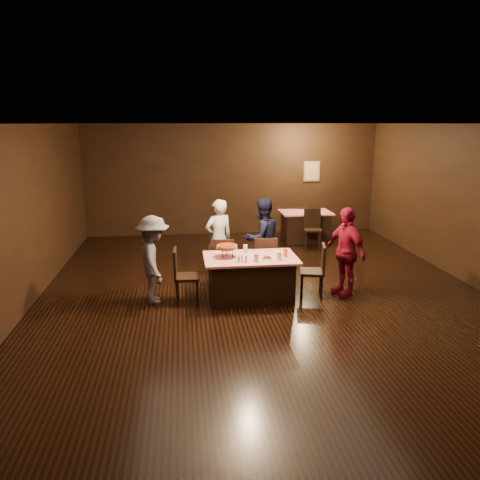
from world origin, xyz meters
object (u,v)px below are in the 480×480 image
Objects in this scene: chair_far_left at (224,262)px; chair_end_right at (312,271)px; diner_navy_hoodie at (262,238)px; chair_far_right at (265,260)px; pizza_stand at (227,247)px; glass_back at (245,249)px; chair_back_near at (313,229)px; main_table at (250,278)px; glass_front_left at (256,258)px; back_table at (305,226)px; plate_empty at (280,253)px; diner_grey_knit at (154,260)px; glass_front_right at (279,256)px; chair_back_far at (300,218)px; diner_red_shirt at (345,251)px; glass_amber at (285,253)px; diner_white_jacket at (219,239)px; chair_end_left at (187,276)px.

chair_far_left is 1.68m from chair_end_right.
chair_far_right is at bearing 64.96° from diner_navy_hoodie.
pizza_stand reaches higher than glass_back.
pizza_stand reaches higher than chair_far_right.
main_table is at bearing -112.10° from chair_back_near.
main_table is 0.55m from glass_front_left.
plate_empty reaches higher than back_table.
glass_front_left is at bearing 51.67° from diner_navy_hoodie.
chair_far_right is 2.18m from diner_grey_knit.
chair_far_right reaches higher than glass_front_right.
chair_far_left is at bearing 70.28° from chair_back_far.
chair_back_far is at bearing 154.10° from diner_red_shirt.
chair_far_right is at bearing 41.19° from pizza_stand.
glass_amber reaches higher than main_table.
diner_white_jacket is at bearing -53.83° from diner_grey_knit.
diner_white_jacket is (0.66, 1.29, 0.31)m from chair_end_left.
chair_end_left and chair_end_right have the same top height.
pizza_stand is 0.91m from glass_front_right.
diner_white_jacket reaches higher than chair_far_left.
diner_white_jacket is at bearing -132.68° from back_table.
chair_back_near is 0.60× the size of diner_white_jacket.
glass_front_left is at bearing -61.13° from chair_end_right.
diner_red_shirt is 1.12m from glass_amber.
pizza_stand is 0.58m from glass_front_left.
chair_back_near is (0.94, 3.29, 0.00)m from chair_end_right.
back_table is 3.69m from diner_white_jacket.
chair_end_left is (-3.14, -3.99, 0.09)m from back_table.
glass_front_left is (-0.35, -1.05, 0.37)m from chair_far_right.
diner_red_shirt reaches higher than chair_end_left.
glass_front_left is (-0.50, -0.45, 0.06)m from plate_empty.
back_table is 1.37× the size of chair_far_left.
diner_navy_hoodie is (-1.64, -2.15, 0.33)m from chair_back_near.
chair_end_right is 0.59× the size of diner_navy_hoodie.
diner_grey_knit reaches higher than back_table.
pizza_stand is (-0.80, -0.70, 0.48)m from chair_far_right.
chair_far_left is at bearing -70.59° from diner_grey_knit.
chair_end_right is at bearing -14.62° from glass_back.
chair_far_left and chair_far_right have the same top height.
back_table is 4.26m from glass_back.
main_table is at bearing 99.46° from glass_front_left.
glass_front_right is at bearing -29.05° from main_table.
glass_front_right and glass_back have the same top height.
diner_navy_hoodie is at bearing -117.63° from chair_back_near.
chair_far_right is 1.03m from chair_end_right.
chair_back_far is 3.83m from diner_navy_hoodie.
diner_red_shirt reaches higher than glass_front_right.
chair_far_right is 6.79× the size of glass_amber.
diner_red_shirt reaches higher than diner_grey_knit.
chair_back_far is 0.59× the size of diner_navy_hoodie.
diner_navy_hoodie is (-0.70, 1.14, 0.33)m from chair_end_right.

